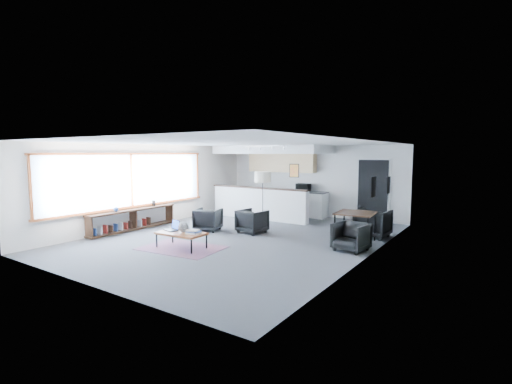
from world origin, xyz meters
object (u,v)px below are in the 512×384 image
Objects in this scene: armchair_left at (208,219)px; dining_chair_near at (351,238)px; coffee_table at (181,234)px; book_stack at (193,232)px; dining_table at (355,215)px; microwave at (303,186)px; dining_chair_far at (373,224)px; armchair_right at (252,220)px; floor_lamp at (263,179)px; laptop at (173,227)px; ceramic_pot at (183,227)px.

dining_chair_near is at bearing 162.52° from armchair_left.
book_stack is at bearing 5.97° from coffee_table.
microwave is at bearing 135.64° from dining_table.
dining_chair_far reaches higher than coffee_table.
armchair_right is at bearing 28.29° from dining_chair_far.
floor_lamp is at bearing 15.16° from dining_chair_far.
laptop is at bearing -144.44° from dining_chair_near.
ceramic_pot reaches higher than coffee_table.
armchair_right reaches higher than dining_chair_far.
laptop is 0.24× the size of floor_lamp.
armchair_right is 2.96m from dining_table.
ceramic_pot is 5.17m from dining_chair_far.
coffee_table is 2.48m from armchair_right.
armchair_left is at bearing -165.96° from dining_table.
ceramic_pot is at bearing -138.17° from dining_table.
armchair_left reaches higher than dining_chair_near.
dining_chair_far is (3.23, 0.63, -1.16)m from floor_lamp.
floor_lamp reaches higher than book_stack.
laptop is (-0.36, 0.09, 0.10)m from coffee_table.
dining_table is at bearing 80.09° from dining_chair_far.
laptop is 0.55× the size of armchair_right.
dining_table is (3.02, -0.22, -0.80)m from floor_lamp.
armchair_right is at bearing 80.58° from ceramic_pot.
book_stack is (0.32, 0.01, -0.09)m from ceramic_pot.
laptop reaches higher than book_stack.
armchair_left is 0.74× the size of dining_table.
dining_table is at bearing -162.80° from armchair_right.
microwave reaches higher than coffee_table.
dining_chair_far is 1.46× the size of microwave.
floor_lamp is at bearing 85.13° from ceramic_pot.
coffee_table is 3.42m from floor_lamp.
dining_chair_far is (3.89, 3.75, -0.10)m from laptop.
dining_chair_far reaches higher than ceramic_pot.
coffee_table is 4.48m from dining_table.
microwave reaches higher than armchair_left.
armchair_left is at bearing 27.54° from dining_chair_far.
floor_lamp is at bearing 81.70° from coffee_table.
coffee_table is at bearing 2.55° from laptop.
book_stack is 0.35× the size of dining_table.
microwave reaches higher than ceramic_pot.
book_stack is 3.33m from floor_lamp.
ceramic_pot reaches higher than laptop.
laptop is at bearing 85.16° from armchair_left.
ceramic_pot is 0.35× the size of armchair_right.
armchair_right is at bearing 88.08° from book_stack.
dining_chair_far is at bearing 59.84° from laptop.
coffee_table is 2.12m from armchair_left.
dining_chair_far reaches higher than book_stack.
dining_table is 0.95m from dining_chair_far.
coffee_table is 0.36m from book_stack.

